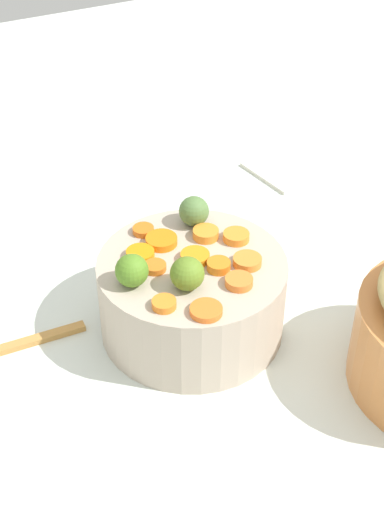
% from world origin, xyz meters
% --- Properties ---
extents(tabletop, '(2.40, 2.40, 0.02)m').
position_xyz_m(tabletop, '(0.00, 0.00, 0.01)').
color(tabletop, silver).
rests_on(tabletop, ground).
extents(serving_bowl_carrots, '(0.23, 0.23, 0.10)m').
position_xyz_m(serving_bowl_carrots, '(0.02, -0.01, 0.07)').
color(serving_bowl_carrots, '#B8A895').
rests_on(serving_bowl_carrots, tabletop).
extents(carrot_slice_0, '(0.05, 0.05, 0.01)m').
position_xyz_m(carrot_slice_0, '(0.07, -0.05, 0.13)').
color(carrot_slice_0, orange).
rests_on(carrot_slice_0, serving_bowl_carrots).
extents(carrot_slice_1, '(0.04, 0.04, 0.01)m').
position_xyz_m(carrot_slice_1, '(0.05, -0.10, 0.13)').
color(carrot_slice_1, orange).
rests_on(carrot_slice_1, serving_bowl_carrots).
extents(carrot_slice_2, '(0.05, 0.05, 0.01)m').
position_xyz_m(carrot_slice_2, '(0.04, -0.07, 0.13)').
color(carrot_slice_2, orange).
rests_on(carrot_slice_2, serving_bowl_carrots).
extents(carrot_slice_3, '(0.03, 0.03, 0.01)m').
position_xyz_m(carrot_slice_3, '(-0.00, 0.01, 0.13)').
color(carrot_slice_3, orange).
rests_on(carrot_slice_3, serving_bowl_carrots).
extents(carrot_slice_4, '(0.05, 0.05, 0.01)m').
position_xyz_m(carrot_slice_4, '(-0.03, 0.02, 0.13)').
color(carrot_slice_4, orange).
rests_on(carrot_slice_4, serving_bowl_carrots).
extents(carrot_slice_5, '(0.05, 0.05, 0.01)m').
position_xyz_m(carrot_slice_5, '(0.05, 0.07, 0.13)').
color(carrot_slice_5, orange).
rests_on(carrot_slice_5, serving_bowl_carrots).
extents(carrot_slice_6, '(0.04, 0.04, 0.01)m').
position_xyz_m(carrot_slice_6, '(0.02, -0.02, 0.13)').
color(carrot_slice_6, orange).
rests_on(carrot_slice_6, serving_bowl_carrots).
extents(carrot_slice_7, '(0.04, 0.04, 0.01)m').
position_xyz_m(carrot_slice_7, '(-0.05, -0.03, 0.13)').
color(carrot_slice_7, orange).
rests_on(carrot_slice_7, serving_bowl_carrots).
extents(carrot_slice_8, '(0.04, 0.04, 0.01)m').
position_xyz_m(carrot_slice_8, '(-0.01, 0.05, 0.13)').
color(carrot_slice_8, orange).
rests_on(carrot_slice_8, serving_bowl_carrots).
extents(carrot_slice_9, '(0.04, 0.04, 0.01)m').
position_xyz_m(carrot_slice_9, '(-0.02, -0.05, 0.13)').
color(carrot_slice_9, orange).
rests_on(carrot_slice_9, serving_bowl_carrots).
extents(carrot_slice_10, '(0.04, 0.04, 0.01)m').
position_xyz_m(carrot_slice_10, '(0.09, 0.04, 0.13)').
color(carrot_slice_10, orange).
rests_on(carrot_slice_10, serving_bowl_carrots).
extents(carrot_slice_11, '(0.04, 0.04, 0.01)m').
position_xyz_m(carrot_slice_11, '(0.07, -0.02, 0.13)').
color(carrot_slice_11, orange).
rests_on(carrot_slice_11, serving_bowl_carrots).
extents(brussels_sprout_0, '(0.04, 0.04, 0.04)m').
position_xyz_m(brussels_sprout_0, '(-0.02, -0.08, 0.14)').
color(brussels_sprout_0, '#53773D').
rests_on(brussels_sprout_0, serving_bowl_carrots).
extents(brussels_sprout_1, '(0.04, 0.04, 0.04)m').
position_xyz_m(brussels_sprout_1, '(0.05, 0.02, 0.14)').
color(brussels_sprout_1, olive).
rests_on(brussels_sprout_1, serving_bowl_carrots).
extents(brussels_sprout_2, '(0.04, 0.04, 0.04)m').
position_xyz_m(brussels_sprout_2, '(0.10, -0.01, 0.14)').
color(brussels_sprout_2, '#538424').
rests_on(brussels_sprout_2, serving_bowl_carrots).
extents(dish_towel, '(0.19, 0.14, 0.01)m').
position_xyz_m(dish_towel, '(-0.33, -0.29, 0.02)').
color(dish_towel, silver).
rests_on(dish_towel, tabletop).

